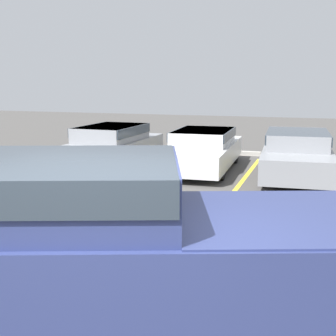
{
  "coord_description": "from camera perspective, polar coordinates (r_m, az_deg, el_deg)",
  "views": [
    {
      "loc": [
        1.66,
        -3.23,
        2.61
      ],
      "look_at": [
        -0.93,
        4.78,
        1.0
      ],
      "focal_mm": 50.0,
      "sensor_mm": 36.0,
      "label": 1
    }
  ],
  "objects": [
    {
      "name": "wheel_stop_curb",
      "position": [
        16.52,
        8.07,
        1.86
      ],
      "size": [
        1.86,
        0.2,
        0.14
      ],
      "primitive_type": "cube",
      "color": "#B7B2A8",
      "rests_on": "ground_plane"
    },
    {
      "name": "parked_sedan_c",
      "position": [
        13.22,
        15.42,
        1.87
      ],
      "size": [
        2.06,
        4.83,
        1.21
      ],
      "rotation": [
        0.0,
        0.0,
        -1.51
      ],
      "color": "gray",
      "rests_on": "ground_plane"
    },
    {
      "name": "stall_stripe_a",
      "position": [
        15.1,
        -11.02,
        0.66
      ],
      "size": [
        0.12,
        4.88,
        0.01
      ],
      "primitive_type": "cube",
      "color": "yellow",
      "rests_on": "ground_plane"
    },
    {
      "name": "parked_sedan_b",
      "position": [
        13.66,
        4.28,
        2.42
      ],
      "size": [
        1.89,
        4.59,
        1.16
      ],
      "rotation": [
        0.0,
        0.0,
        -1.53
      ],
      "color": "silver",
      "rests_on": "ground_plane"
    },
    {
      "name": "stall_stripe_b",
      "position": [
        14.0,
        -1.25,
        0.08
      ],
      "size": [
        0.12,
        4.88,
        0.01
      ],
      "primitive_type": "cube",
      "color": "yellow",
      "rests_on": "ground_plane"
    },
    {
      "name": "stall_stripe_c",
      "position": [
        13.37,
        9.79,
        -0.59
      ],
      "size": [
        0.12,
        4.88,
        0.01
      ],
      "primitive_type": "cube",
      "color": "yellow",
      "rests_on": "ground_plane"
    },
    {
      "name": "pickup_truck",
      "position": [
        4.87,
        -7.65,
        -9.55
      ],
      "size": [
        6.17,
        3.86,
        1.83
      ],
      "rotation": [
        0.0,
        0.0,
        0.33
      ],
      "color": "navy",
      "rests_on": "ground_plane"
    },
    {
      "name": "parked_sedan_a",
      "position": [
        14.31,
        -7.01,
        2.88
      ],
      "size": [
        1.84,
        4.7,
        1.22
      ],
      "rotation": [
        0.0,
        0.0,
        -1.6
      ],
      "color": "gray",
      "rests_on": "ground_plane"
    }
  ]
}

